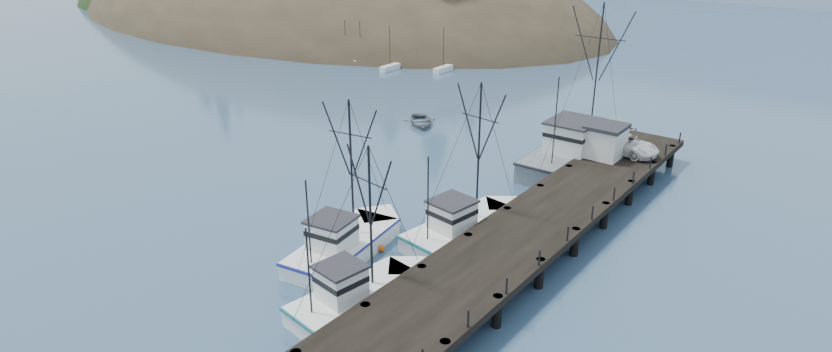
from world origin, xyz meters
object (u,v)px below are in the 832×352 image
Objects in this scene: trawler_mid at (346,243)px; pier_shed at (605,140)px; pier at (540,222)px; trawler_near at (361,294)px; motorboat at (421,124)px; trawler_far at (466,226)px; pickup_truck at (625,144)px; work_vessel at (581,149)px.

trawler_mid reaches higher than pier_shed.
pier_shed is at bearing 95.03° from pier.
trawler_near is (-4.67, -13.12, -0.87)m from pier.
motorboat is (-22.36, 16.09, -1.69)m from pier.
trawler_mid is at bearing -126.20° from trawler_far.
pickup_truck is (9.44, 24.69, 1.99)m from trawler_mid.
trawler_far is 16.49m from pier_shed.
trawler_mid is 2.19× the size of motorboat.
work_vessel is at bearing 91.72° from pickup_truck.
pier is 16.77m from work_vessel.
work_vessel is (-4.25, 16.21, -0.46)m from pier.
trawler_far is at bearing 175.80° from pickup_truck.
work_vessel is at bearing 88.97° from trawler_far.
trawler_far reaches higher than pier_shed.
pickup_truck reaches higher than motorboat.
pier_shed is (8.41, 22.83, 2.60)m from trawler_mid.
pier_shed is 2.22m from pickup_truck.
trawler_near is 6.42m from trawler_mid.
trawler_far is at bearing -88.24° from motorboat.
trawler_near is 27.24m from pier_shed.
work_vessel is 3.00× the size of pickup_truck.
trawler_far is 18.44m from pickup_truck.
trawler_near is 10.97m from trawler_far.
trawler_near is 34.16m from motorboat.
trawler_far is 2.27× the size of motorboat.
trawler_near is at bearing -97.31° from pier_shed.
work_vessel reaches higher than motorboat.
motorboat is at bearing 144.26° from pier.
pickup_truck is at bearing 76.13° from trawler_far.
pickup_truck is at bearing -43.66° from motorboat.
pier is 13.94m from pier_shed.
trawler_near is 2.03× the size of motorboat.
trawler_far is (5.05, 6.90, 0.00)m from trawler_mid.
pickup_truck is 22.36m from motorboat.
pickup_truck is at bearing 90.67° from pier.
pickup_truck is at bearing 69.08° from trawler_mid.
trawler_far is (-4.58, -2.15, -0.87)m from pier.
trawler_far is 1.94× the size of pickup_truck.
trawler_far is (0.09, 10.97, 0.00)m from trawler_near.
trawler_mid is at bearing -136.77° from pier.
pier is 5.13m from trawler_far.
trawler_mid is 8.55m from trawler_far.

